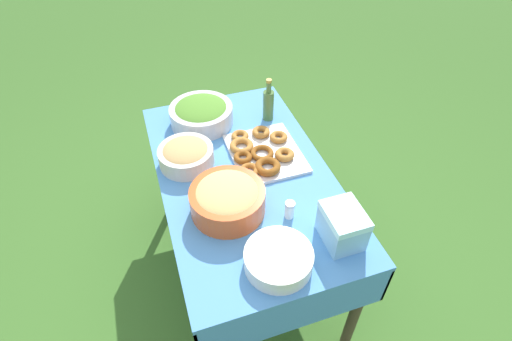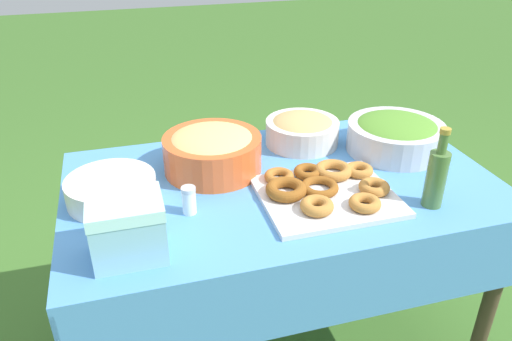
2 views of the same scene
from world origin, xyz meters
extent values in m
cube|color=#4C8CD1|center=(0.00, 0.00, 0.73)|extent=(1.33, 0.78, 0.02)
cube|color=#4C8CD1|center=(0.00, -0.38, 0.61)|extent=(1.33, 0.01, 0.22)
cube|color=#4C8CD1|center=(0.00, 0.38, 0.61)|extent=(1.33, 0.01, 0.22)
cube|color=#4C8CD1|center=(-0.66, 0.00, 0.61)|extent=(0.01, 0.78, 0.22)
cube|color=#4C8CD1|center=(0.66, 0.00, 0.61)|extent=(0.01, 0.78, 0.22)
cylinder|color=#473828|center=(-0.61, -0.33, 0.36)|extent=(0.05, 0.05, 0.72)
cylinder|color=#473828|center=(0.61, -0.33, 0.36)|extent=(0.05, 0.05, 0.72)
cylinder|color=#473828|center=(-0.61, 0.33, 0.36)|extent=(0.05, 0.05, 0.72)
cylinder|color=silver|center=(-0.45, -0.10, 0.79)|extent=(0.33, 0.33, 0.10)
ellipsoid|color=#51892D|center=(-0.45, -0.10, 0.83)|extent=(0.29, 0.29, 0.07)
cylinder|color=#E05B28|center=(0.19, -0.13, 0.80)|extent=(0.32, 0.32, 0.12)
ellipsoid|color=tan|center=(0.19, -0.13, 0.84)|extent=(0.28, 0.28, 0.07)
cube|color=silver|center=(-0.09, 0.14, 0.75)|extent=(0.39, 0.33, 0.02)
torus|color=#B27533|center=(-0.17, 0.23, 0.77)|extent=(0.12, 0.12, 0.03)
torus|color=brown|center=(-0.08, 0.11, 0.77)|extent=(0.12, 0.12, 0.03)
torus|color=#B27533|center=(-0.16, 0.03, 0.77)|extent=(0.15, 0.15, 0.03)
torus|color=brown|center=(0.02, 0.11, 0.78)|extent=(0.16, 0.16, 0.03)
torus|color=#B27533|center=(-0.03, 0.21, 0.77)|extent=(0.10, 0.10, 0.03)
torus|color=brown|center=(-0.08, 0.02, 0.77)|extent=(0.10, 0.10, 0.03)
torus|color=#A36628|center=(0.02, 0.02, 0.77)|extent=(0.13, 0.13, 0.03)
torus|color=#B27533|center=(-0.24, 0.05, 0.77)|extent=(0.12, 0.12, 0.03)
torus|color=#B27533|center=(-0.23, 0.16, 0.77)|extent=(0.13, 0.13, 0.03)
cylinder|color=white|center=(0.51, -0.03, 0.75)|extent=(0.26, 0.26, 0.01)
cylinder|color=white|center=(0.51, -0.03, 0.76)|extent=(0.26, 0.26, 0.01)
cylinder|color=white|center=(0.51, -0.03, 0.77)|extent=(0.26, 0.26, 0.01)
cylinder|color=white|center=(0.51, -0.03, 0.78)|extent=(0.26, 0.26, 0.01)
cylinder|color=white|center=(0.51, -0.03, 0.80)|extent=(0.26, 0.26, 0.01)
cylinder|color=white|center=(0.51, -0.03, 0.81)|extent=(0.26, 0.26, 0.01)
cylinder|color=#4C7238|center=(-0.37, 0.25, 0.83)|extent=(0.06, 0.06, 0.17)
cylinder|color=#4C7238|center=(-0.37, 0.25, 0.94)|extent=(0.03, 0.03, 0.06)
cylinder|color=#A58C33|center=(-0.37, 0.25, 0.98)|extent=(0.03, 0.03, 0.01)
cylinder|color=silver|center=(-0.16, -0.24, 0.79)|extent=(0.26, 0.26, 0.09)
ellipsoid|color=tan|center=(-0.16, -0.24, 0.82)|extent=(0.23, 0.23, 0.07)
cube|color=#8CC6E5|center=(0.48, 0.25, 0.81)|extent=(0.17, 0.14, 0.13)
cube|color=#BAF4FF|center=(0.48, 0.25, 0.89)|extent=(0.18, 0.14, 0.03)
cylinder|color=white|center=(0.31, 0.10, 0.78)|extent=(0.04, 0.04, 0.07)
cylinder|color=silver|center=(0.31, 0.10, 0.82)|extent=(0.04, 0.04, 0.01)
camera|label=1|loc=(1.29, -0.38, 2.04)|focal=28.00mm
camera|label=2|loc=(0.45, 1.28, 1.52)|focal=35.00mm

